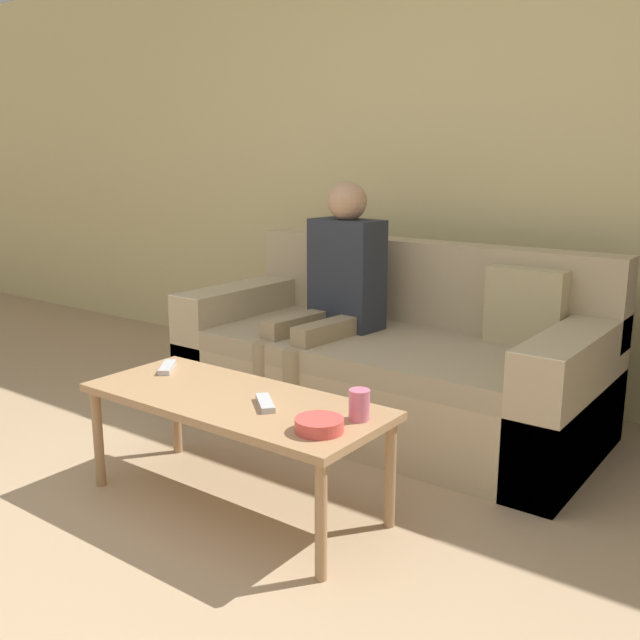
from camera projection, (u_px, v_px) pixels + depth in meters
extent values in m
plane|color=tan|center=(41.00, 596.00, 2.19)|extent=(22.00, 22.00, 0.00)
cube|color=beige|center=(449.00, 159.00, 3.97)|extent=(12.00, 0.06, 2.60)
cube|color=tan|center=(384.00, 389.00, 3.57)|extent=(2.06, 0.96, 0.35)
cube|color=tan|center=(375.00, 349.00, 3.45)|extent=(1.62, 0.78, 0.10)
cube|color=tan|center=(425.00, 282.00, 3.76)|extent=(2.06, 0.18, 0.43)
cube|color=tan|center=(247.00, 337.00, 4.07)|extent=(0.22, 0.96, 0.61)
cube|color=tan|center=(571.00, 401.00, 3.01)|extent=(0.22, 0.96, 0.61)
cube|color=tan|center=(526.00, 307.00, 3.30)|extent=(0.36, 0.12, 0.36)
cylinder|color=#A87F56|center=(98.00, 438.00, 2.88)|extent=(0.04, 0.04, 0.41)
cylinder|color=#A87F56|center=(321.00, 521.00, 2.23)|extent=(0.04, 0.04, 0.41)
cylinder|color=#A87F56|center=(176.00, 409.00, 3.20)|extent=(0.04, 0.04, 0.41)
cylinder|color=#A87F56|center=(390.00, 474.00, 2.55)|extent=(0.04, 0.04, 0.41)
cube|color=#A87F56|center=(234.00, 401.00, 2.66)|extent=(1.20, 0.50, 0.03)
cylinder|color=#9E8966|center=(263.00, 387.00, 3.44)|extent=(0.10, 0.10, 0.45)
cylinder|color=#9E8966|center=(293.00, 397.00, 3.31)|extent=(0.10, 0.10, 0.45)
cube|color=#9E8966|center=(298.00, 324.00, 3.56)|extent=(0.14, 0.44, 0.09)
cube|color=#9E8966|center=(328.00, 330.00, 3.43)|extent=(0.14, 0.44, 0.09)
cube|color=#282D38|center=(347.00, 274.00, 3.63)|extent=(0.38, 0.23, 0.55)
sphere|color=tan|center=(347.00, 201.00, 3.54)|extent=(0.20, 0.20, 0.20)
cylinder|color=pink|center=(359.00, 405.00, 2.42)|extent=(0.07, 0.07, 0.11)
cube|color=#B7B7BC|center=(265.00, 403.00, 2.56)|extent=(0.16, 0.15, 0.02)
cube|color=#B7B7BC|center=(167.00, 367.00, 2.99)|extent=(0.14, 0.16, 0.02)
cylinder|color=#DB4C47|center=(319.00, 425.00, 2.32)|extent=(0.16, 0.16, 0.05)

